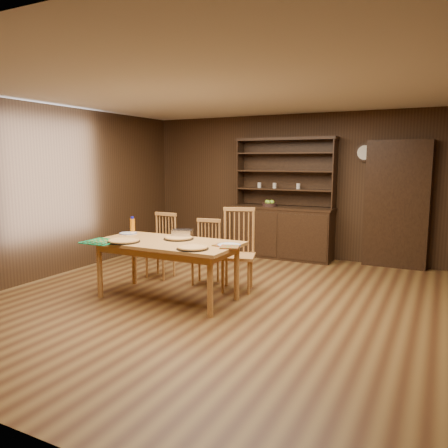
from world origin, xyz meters
The scene contains 20 objects.
floor centered at (0.00, 0.00, 0.00)m, with size 6.00×6.00×0.00m, color brown.
room_shell centered at (0.00, 0.00, 1.58)m, with size 6.00×6.00×6.00m.
china_hutch centered at (0.00, 2.75, 0.60)m, with size 1.84×0.52×2.17m.
doorway centered at (1.90, 2.90, 1.05)m, with size 1.00×0.18×2.10m, color black.
wall_clock centered at (1.35, 2.96, 1.90)m, with size 0.30×0.05×0.30m.
dining_table centered at (-0.51, -0.22, 0.67)m, with size 1.85×0.93×0.75m.
chair_left centered at (-1.21, 0.68, 0.52)m, with size 0.40×0.38×0.98m.
chair_center centered at (-0.42, 0.65, 0.49)m, with size 0.43×0.42×0.93m.
chair_right centered at (0.11, 0.59, 0.60)m, with size 0.58×0.56×1.13m.
pizza_left centered at (-0.97, -0.51, 0.77)m, with size 0.41×0.41×0.04m.
pizza_right centered at (0.03, -0.49, 0.77)m, with size 0.38×0.38×0.04m.
pizza_center centered at (-0.47, -0.02, 0.77)m, with size 0.39×0.39×0.04m.
cooling_rack centered at (-1.23, -0.63, 0.76)m, with size 0.39×0.39×0.02m, color #0CA85B, non-canonical shape.
plate_left centered at (-1.33, 0.02, 0.76)m, with size 0.25×0.25×0.02m.
plate_right centered at (0.31, -0.12, 0.76)m, with size 0.28×0.28×0.02m.
foil_dish centered at (-0.50, 0.12, 0.80)m, with size 0.26×0.19×0.10m, color silver.
juice_bottle centered at (-1.35, 0.15, 0.86)m, with size 0.07×0.07×0.23m.
pot_holder_a centered at (0.37, -0.22, 0.76)m, with size 0.22×0.22×0.02m, color red.
pot_holder_b centered at (0.23, -0.15, 0.76)m, with size 0.18×0.18×0.01m, color red.
fruit_bowl centered at (-0.24, 2.69, 0.98)m, with size 0.27×0.27×0.12m.
Camera 1 is at (2.60, -4.75, 1.77)m, focal length 35.00 mm.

